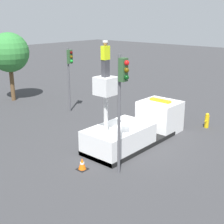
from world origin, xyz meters
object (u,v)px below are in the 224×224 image
Objects in this scene: worker at (105,59)px; fire_hydrant at (207,120)px; traffic_light_pole at (122,92)px; traffic_light_across at (70,67)px; bucket_truck at (137,128)px; traffic_cone_rear at (82,164)px; tree_right_bg at (9,53)px.

worker is 9.24m from fire_hydrant.
traffic_light_pole is at bearing -117.56° from worker.
worker is 8.73m from traffic_light_across.
worker reaches higher than fire_hydrant.
bucket_truck is 11.76× the size of traffic_cone_rear.
bucket_truck is 1.21× the size of tree_right_bg.
worker is at bearing 180.00° from bucket_truck.
tree_right_bg is at bearing 99.19° from traffic_light_across.
fire_hydrant is at bearing -74.05° from tree_right_bg.
fire_hydrant is 1.68× the size of traffic_cone_rear.
tree_right_bg is (5.02, 14.04, 3.87)m from traffic_cone_rear.
traffic_cone_rear is (-9.58, 1.91, -0.21)m from fire_hydrant.
traffic_cone_rear is (-1.86, -0.13, -4.86)m from worker.
traffic_light_across is (4.20, 7.46, -1.67)m from worker.
bucket_truck is at bearing 157.86° from fire_hydrant.
bucket_truck is at bearing 26.44° from traffic_light_pole.
traffic_light_across is (5.14, 9.27, -0.47)m from traffic_light_pole.
fire_hydrant reaches higher than traffic_cone_rear.
traffic_light_across is 6.56m from tree_right_bg.
bucket_truck is 7.00× the size of fire_hydrant.
traffic_light_across is at bearing 51.40° from traffic_cone_rear.
bucket_truck is 14.31m from tree_right_bg.
traffic_light_pole is at bearing -61.14° from traffic_cone_rear.
traffic_cone_rear is 15.41m from tree_right_bg.
bucket_truck reaches higher than traffic_cone_rear.
fire_hydrant is (8.66, -0.24, -3.45)m from traffic_light_pole.
tree_right_bg reaches higher than traffic_light_across.
traffic_cone_rear is at bearing -178.32° from bucket_truck.
bucket_truck is 4.05× the size of worker.
tree_right_bg is at bearing 88.06° from bucket_truck.
worker is 14.30m from tree_right_bg.
tree_right_bg is (-4.56, 15.95, 3.66)m from fire_hydrant.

